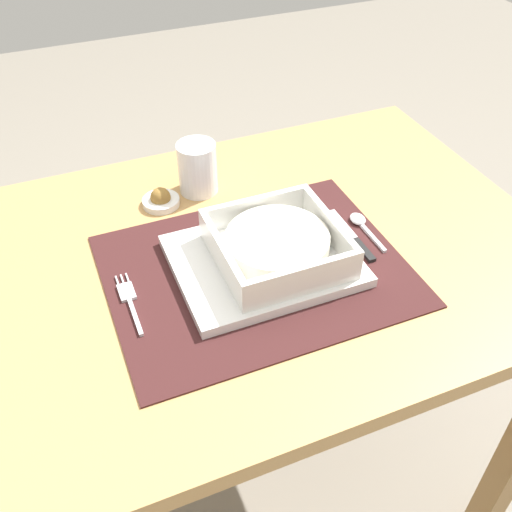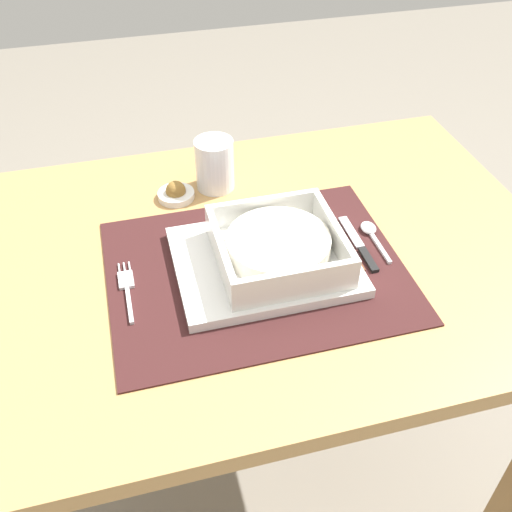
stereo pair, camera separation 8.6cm
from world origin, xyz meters
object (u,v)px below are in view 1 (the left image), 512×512
(dining_table, at_px, (251,304))
(bread_knife, at_px, (342,241))
(spoon, at_px, (359,221))
(porridge_bowl, at_px, (277,246))
(fork, at_px, (129,299))
(drinking_glass, at_px, (198,170))
(condiment_saucer, at_px, (161,200))
(butter_knife, at_px, (354,239))

(dining_table, xyz_separation_m, bread_knife, (0.14, -0.04, 0.12))
(dining_table, bearing_deg, spoon, -1.62)
(porridge_bowl, distance_m, fork, 0.23)
(bread_knife, height_order, drinking_glass, drinking_glass)
(porridge_bowl, bearing_deg, spoon, 13.82)
(dining_table, xyz_separation_m, drinking_glass, (-0.02, 0.19, 0.16))
(bread_knife, xyz_separation_m, condiment_saucer, (-0.24, 0.21, 0.00))
(dining_table, bearing_deg, drinking_glass, 96.33)
(dining_table, height_order, butter_knife, butter_knife)
(dining_table, distance_m, condiment_saucer, 0.24)
(dining_table, height_order, porridge_bowl, porridge_bowl)
(dining_table, bearing_deg, porridge_bowl, -62.04)
(fork, distance_m, butter_knife, 0.36)
(spoon, height_order, drinking_glass, drinking_glass)
(porridge_bowl, bearing_deg, condiment_saucer, 118.56)
(butter_knife, height_order, bread_knife, same)
(bread_knife, bearing_deg, butter_knife, -10.02)
(dining_table, distance_m, butter_knife, 0.21)
(spoon, distance_m, condiment_saucer, 0.34)
(porridge_bowl, relative_size, condiment_saucer, 2.85)
(porridge_bowl, xyz_separation_m, bread_knife, (0.12, 0.01, -0.03))
(porridge_bowl, height_order, bread_knife, porridge_bowl)
(drinking_glass, height_order, condiment_saucer, drinking_glass)
(bread_knife, distance_m, condiment_saucer, 0.32)
(dining_table, relative_size, bread_knife, 7.39)
(condiment_saucer, bearing_deg, porridge_bowl, -61.44)
(fork, bearing_deg, butter_knife, -2.00)
(bread_knife, distance_m, drinking_glass, 0.28)
(porridge_bowl, height_order, drinking_glass, drinking_glass)
(dining_table, xyz_separation_m, spoon, (0.19, -0.01, 0.12))
(butter_knife, bearing_deg, dining_table, 168.66)
(fork, relative_size, drinking_glass, 1.39)
(drinking_glass, bearing_deg, spoon, -42.76)
(fork, xyz_separation_m, butter_knife, (0.36, -0.00, 0.00))
(fork, bearing_deg, spoon, 3.04)
(dining_table, distance_m, spoon, 0.23)
(spoon, height_order, butter_knife, spoon)
(dining_table, distance_m, porridge_bowl, 0.17)
(dining_table, xyz_separation_m, butter_knife, (0.16, -0.04, 0.12))
(butter_knife, bearing_deg, porridge_bowl, -174.75)
(dining_table, xyz_separation_m, fork, (-0.20, -0.04, 0.12))
(porridge_bowl, bearing_deg, fork, 177.27)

